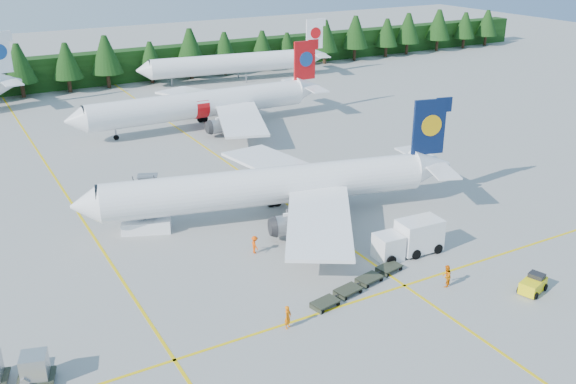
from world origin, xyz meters
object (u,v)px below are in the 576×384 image
airliner_red (195,106)px  airstairs (147,220)px  service_truck (408,238)px  baggage_tug (533,284)px  airliner_navy (261,188)px

airliner_red → airstairs: (-17.38, -30.18, -2.50)m
airstairs → airliner_red: bearing=82.7°
airliner_red → service_truck: size_ratio=5.97×
airliner_red → service_truck: 46.97m
airstairs → baggage_tug: airstairs is taller
service_truck → baggage_tug: service_truck is taller
airliner_navy → airstairs: bearing=176.9°
service_truck → baggage_tug: 11.20m
airliner_navy → airliner_red: bearing=92.7°
service_truck → airliner_navy: bearing=124.1°
airliner_navy → airliner_red: airliner_red is taller
airliner_red → baggage_tug: (6.02, -57.09, -2.75)m
airliner_navy → airliner_red: size_ratio=0.96×
airstairs → baggage_tug: (23.40, -26.91, -0.25)m
airliner_navy → service_truck: 15.73m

